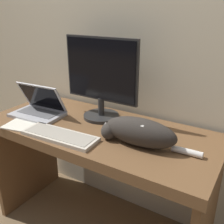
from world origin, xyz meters
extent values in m
cube|color=beige|center=(0.00, 0.68, 1.30)|extent=(6.40, 0.06, 2.60)
cube|color=brown|center=(0.00, 0.31, 0.75)|extent=(1.42, 0.62, 0.06)
cube|color=brown|center=(-0.67, 0.31, 0.36)|extent=(0.04, 0.57, 0.72)
cylinder|color=#282828|center=(-0.07, 0.45, 0.79)|extent=(0.23, 0.23, 0.02)
cylinder|color=#282828|center=(-0.07, 0.45, 0.86)|extent=(0.04, 0.04, 0.11)
cube|color=#282828|center=(-0.07, 0.46, 1.09)|extent=(0.50, 0.02, 0.39)
cube|color=black|center=(-0.07, 0.44, 1.09)|extent=(0.48, 0.01, 0.36)
cube|color=#B7B7BC|center=(-0.44, 0.25, 0.79)|extent=(0.34, 0.23, 0.02)
cube|color=slate|center=(-0.44, 0.26, 0.80)|extent=(0.28, 0.13, 0.00)
cube|color=#B7B7BC|center=(-0.44, 0.30, 0.89)|extent=(0.34, 0.12, 0.19)
cube|color=black|center=(-0.44, 0.30, 0.89)|extent=(0.30, 0.11, 0.17)
cube|color=beige|center=(-0.10, 0.09, 0.79)|extent=(0.44, 0.17, 0.02)
cube|color=#ABA393|center=(-0.10, 0.09, 0.80)|extent=(0.41, 0.14, 0.00)
ellipsoid|color=#332D28|center=(0.30, 0.25, 0.85)|extent=(0.40, 0.15, 0.15)
ellipsoid|color=white|center=(0.32, 0.25, 0.89)|extent=(0.18, 0.11, 0.06)
sphere|color=#332D28|center=(0.13, 0.23, 0.82)|extent=(0.09, 0.09, 0.09)
cone|color=white|center=(0.11, 0.22, 0.86)|extent=(0.03, 0.03, 0.03)
cone|color=white|center=(0.15, 0.23, 0.86)|extent=(0.03, 0.03, 0.03)
cylinder|color=white|center=(0.54, 0.28, 0.80)|extent=(0.15, 0.04, 0.03)
cube|color=white|center=(-0.40, 0.12, 0.78)|extent=(0.25, 0.25, 0.01)
camera|label=1|loc=(0.82, -0.85, 1.44)|focal=42.00mm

